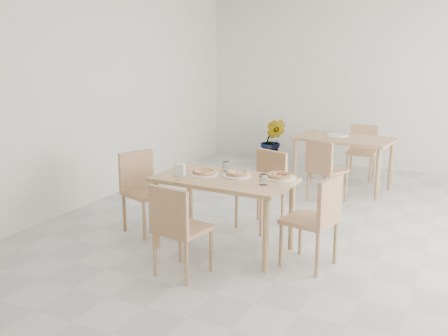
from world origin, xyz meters
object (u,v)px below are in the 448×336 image
at_px(chair_east, 318,215).
at_px(plate_margherita, 204,174).
at_px(tumbler_b, 263,179).
at_px(plate_empty, 338,135).
at_px(chair_north, 265,184).
at_px(chair_west, 143,186).
at_px(chair_south, 177,225).
at_px(second_table, 344,144).
at_px(tumbler_a, 226,166).
at_px(chair_back_n, 362,148).
at_px(plate_pepperoni, 279,178).
at_px(potted_plant, 273,141).
at_px(plate_mushroom, 237,176).
at_px(chair_back_s, 324,167).
at_px(pizza_pepperoni, 279,175).
at_px(pizza_mushroom, 237,173).
at_px(main_table, 224,187).
at_px(pizza_margherita, 204,172).
at_px(napkin_holder, 180,171).

relative_size(chair_east, plate_margherita, 3.04).
distance_m(tumbler_b, plate_empty, 2.98).
relative_size(chair_north, chair_west, 0.98).
bearing_deg(chair_south, second_table, -91.36).
bearing_deg(tumbler_a, chair_back_n, 77.22).
bearing_deg(tumbler_b, chair_north, 110.63).
distance_m(plate_pepperoni, potted_plant, 4.05).
bearing_deg(second_table, chair_north, -94.97).
bearing_deg(tumbler_b, potted_plant, 109.64).
distance_m(chair_east, plate_mushroom, 0.93).
distance_m(plate_pepperoni, chair_back_s, 1.81).
xyz_separation_m(chair_back_s, chair_back_n, (0.17, 1.54, -0.01)).
distance_m(pizza_pepperoni, tumbler_a, 0.61).
distance_m(chair_south, chair_back_s, 2.83).
distance_m(pizza_mushroom, tumbler_b, 0.40).
height_order(main_table, chair_back_s, chair_back_s).
relative_size(tumbler_a, chair_back_s, 0.12).
height_order(plate_margherita, chair_back_s, chair_back_s).
relative_size(chair_south, chair_back_n, 1.03).
distance_m(main_table, chair_north, 0.83).
xyz_separation_m(plate_empty, potted_plant, (-1.40, 1.05, -0.37)).
relative_size(chair_south, pizza_mushroom, 3.05).
bearing_deg(plate_margherita, pizza_margherita, 180.00).
relative_size(chair_west, tumbler_a, 8.94).
xyz_separation_m(plate_pepperoni, second_table, (0.02, 2.59, -0.10)).
bearing_deg(pizza_mushroom, plate_empty, 83.62).
bearing_deg(main_table, tumbler_a, 114.51).
relative_size(chair_east, potted_plant, 1.13).
relative_size(pizza_pepperoni, napkin_holder, 2.00).
distance_m(chair_east, pizza_margherita, 1.24).
distance_m(chair_west, pizza_mushroom, 1.17).
distance_m(chair_south, plate_empty, 3.72).
distance_m(pizza_pepperoni, plate_empty, 2.69).
bearing_deg(plate_mushroom, plate_empty, 83.62).
bearing_deg(tumbler_a, second_table, 76.17).
bearing_deg(tumbler_a, chair_north, 68.47).
bearing_deg(chair_back_n, chair_back_s, -99.72).
xyz_separation_m(tumbler_a, tumbler_b, (0.55, -0.33, 0.00)).
height_order(chair_south, pizza_margherita, chair_south).
distance_m(main_table, pizza_mushroom, 0.19).
bearing_deg(pizza_mushroom, plate_pepperoni, 14.96).
relative_size(pizza_pepperoni, second_table, 0.19).
xyz_separation_m(chair_south, tumbler_b, (0.53, 0.71, 0.31)).
bearing_deg(chair_south, tumbler_a, -80.47).
height_order(chair_east, tumbler_b, chair_east).
bearing_deg(tumbler_b, plate_empty, 90.83).
relative_size(plate_mushroom, potted_plant, 0.37).
bearing_deg(chair_west, potted_plant, 19.02).
distance_m(main_table, pizza_margherita, 0.26).
xyz_separation_m(pizza_mushroom, napkin_holder, (-0.51, -0.27, 0.03)).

